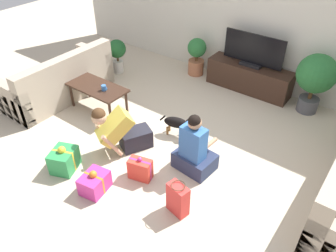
# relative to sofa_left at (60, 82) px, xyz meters

# --- Properties ---
(ground_plane) EXTENTS (16.00, 16.00, 0.00)m
(ground_plane) POSITION_rel_sofa_left_xyz_m (2.44, -0.09, -0.30)
(ground_plane) COLOR beige
(wall_back) EXTENTS (8.40, 0.06, 2.60)m
(wall_back) POSITION_rel_sofa_left_xyz_m (2.44, 2.54, 1.00)
(wall_back) COLOR beige
(wall_back) RESTS_ON ground_plane
(sofa_left) EXTENTS (0.83, 1.95, 0.85)m
(sofa_left) POSITION_rel_sofa_left_xyz_m (0.00, 0.00, 0.00)
(sofa_left) COLOR tan
(sofa_left) RESTS_ON ground_plane
(coffee_table) EXTENTS (1.05, 0.50, 0.46)m
(coffee_table) POSITION_rel_sofa_left_xyz_m (0.87, 0.10, 0.10)
(coffee_table) COLOR #382319
(coffee_table) RESTS_ON ground_plane
(tv_console) EXTENTS (1.56, 0.42, 0.50)m
(tv_console) POSITION_rel_sofa_left_xyz_m (2.59, 2.26, -0.05)
(tv_console) COLOR #382319
(tv_console) RESTS_ON ground_plane
(tv) EXTENTS (1.11, 0.20, 0.58)m
(tv) POSITION_rel_sofa_left_xyz_m (2.59, 2.26, 0.45)
(tv) COLOR black
(tv) RESTS_ON tv_console
(potted_plant_back_right) EXTENTS (0.64, 0.64, 1.02)m
(potted_plant_back_right) POSITION_rel_sofa_left_xyz_m (3.72, 2.21, 0.35)
(potted_plant_back_right) COLOR #4C4C51
(potted_plant_back_right) RESTS_ON ground_plane
(potted_plant_back_left) EXTENTS (0.37, 0.37, 0.75)m
(potted_plant_back_left) POSITION_rel_sofa_left_xyz_m (1.46, 2.21, 0.11)
(potted_plant_back_left) COLOR #A36042
(potted_plant_back_left) RESTS_ON ground_plane
(potted_plant_corner_left) EXTENTS (0.36, 0.36, 0.69)m
(potted_plant_corner_left) POSITION_rel_sofa_left_xyz_m (0.15, 1.32, 0.13)
(potted_plant_corner_left) COLOR beige
(potted_plant_corner_left) RESTS_ON ground_plane
(person_kneeling) EXTENTS (0.63, 0.83, 0.80)m
(person_kneeling) POSITION_rel_sofa_left_xyz_m (1.91, -0.44, 0.05)
(person_kneeling) COLOR #23232D
(person_kneeling) RESTS_ON ground_plane
(person_sitting) EXTENTS (0.55, 0.51, 0.90)m
(person_sitting) POSITION_rel_sofa_left_xyz_m (2.95, -0.14, 0.01)
(person_sitting) COLOR #283351
(person_sitting) RESTS_ON ground_plane
(dog) EXTENTS (0.56, 0.27, 0.34)m
(dog) POSITION_rel_sofa_left_xyz_m (2.36, 0.35, -0.08)
(dog) COLOR black
(dog) RESTS_ON ground_plane
(gift_box_a) EXTENTS (0.33, 0.40, 0.32)m
(gift_box_a) POSITION_rel_sofa_left_xyz_m (2.17, -1.22, -0.17)
(gift_box_a) COLOR #CC3389
(gift_box_a) RESTS_ON ground_plane
(gift_box_b) EXTENTS (0.41, 0.44, 0.38)m
(gift_box_b) POSITION_rel_sofa_left_xyz_m (1.55, -1.19, -0.14)
(gift_box_b) COLOR #2D934C
(gift_box_b) RESTS_ON ground_plane
(gift_box_c) EXTENTS (0.33, 0.24, 0.35)m
(gift_box_c) POSITION_rel_sofa_left_xyz_m (2.48, -0.70, -0.16)
(gift_box_c) COLOR red
(gift_box_c) RESTS_ON ground_plane
(gift_bag_a) EXTENTS (0.28, 0.20, 0.44)m
(gift_bag_a) POSITION_rel_sofa_left_xyz_m (3.20, -0.87, -0.09)
(gift_bag_a) COLOR red
(gift_bag_a) RESTS_ON ground_plane
(mug) EXTENTS (0.12, 0.08, 0.09)m
(mug) POSITION_rel_sofa_left_xyz_m (1.06, 0.09, 0.20)
(mug) COLOR #386BAD
(mug) RESTS_ON coffee_table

